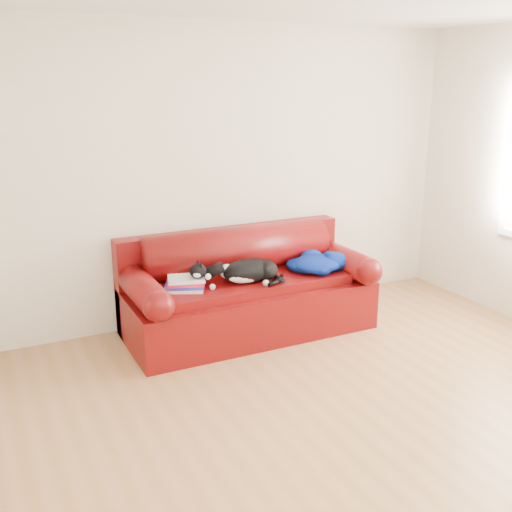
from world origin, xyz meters
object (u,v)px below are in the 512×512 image
at_px(sofa_base, 249,305).
at_px(cat, 248,271).
at_px(book_stack, 185,283).
at_px(blanket, 318,262).

distance_m(sofa_base, cat, 0.38).
height_order(book_stack, blanket, blanket).
bearing_deg(book_stack, cat, -6.67).
xyz_separation_m(sofa_base, book_stack, (-0.59, -0.06, 0.31)).
bearing_deg(sofa_base, blanket, -9.52).
bearing_deg(cat, sofa_base, 87.11).
height_order(book_stack, cat, cat).
relative_size(sofa_base, cat, 3.31).
bearing_deg(blanket, book_stack, 177.97).
distance_m(cat, blanket, 0.69).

